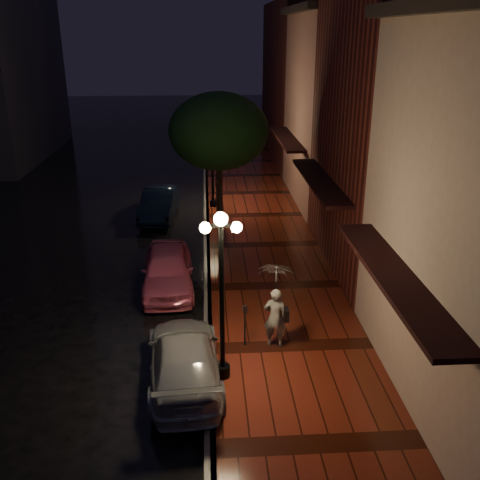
% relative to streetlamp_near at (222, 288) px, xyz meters
% --- Properties ---
extents(ground, '(120.00, 120.00, 0.00)m').
position_rel_streetlamp_near_xyz_m(ground, '(-0.35, 5.00, -2.60)').
color(ground, black).
rests_on(ground, ground).
extents(sidewalk, '(4.50, 60.00, 0.15)m').
position_rel_streetlamp_near_xyz_m(sidewalk, '(1.90, 5.00, -2.53)').
color(sidewalk, '#4D1A0D').
rests_on(sidewalk, ground).
extents(curb, '(0.25, 60.00, 0.15)m').
position_rel_streetlamp_near_xyz_m(curb, '(-0.35, 5.00, -2.53)').
color(curb, '#595451').
rests_on(curb, ground).
extents(storefront_mid, '(5.00, 8.00, 11.00)m').
position_rel_streetlamp_near_xyz_m(storefront_mid, '(6.65, 7.00, 2.90)').
color(storefront_mid, '#511914').
rests_on(storefront_mid, ground).
extents(storefront_far, '(5.00, 8.00, 9.00)m').
position_rel_streetlamp_near_xyz_m(storefront_far, '(6.65, 15.00, 1.90)').
color(storefront_far, '#8C5951').
rests_on(storefront_far, ground).
extents(storefront_extra, '(5.00, 12.00, 10.00)m').
position_rel_streetlamp_near_xyz_m(storefront_extra, '(6.65, 25.00, 2.40)').
color(storefront_extra, '#511914').
rests_on(storefront_extra, ground).
extents(streetlamp_near, '(0.96, 0.36, 4.31)m').
position_rel_streetlamp_near_xyz_m(streetlamp_near, '(0.00, 0.00, 0.00)').
color(streetlamp_near, black).
rests_on(streetlamp_near, sidewalk).
extents(streetlamp_far, '(0.96, 0.36, 4.31)m').
position_rel_streetlamp_near_xyz_m(streetlamp_far, '(0.00, 14.00, 0.00)').
color(streetlamp_far, black).
rests_on(streetlamp_far, sidewalk).
extents(street_tree, '(4.16, 4.16, 5.80)m').
position_rel_streetlamp_near_xyz_m(street_tree, '(0.26, 10.99, 1.64)').
color(street_tree, black).
rests_on(street_tree, sidewalk).
extents(pink_car, '(1.90, 4.27, 1.43)m').
position_rel_streetlamp_near_xyz_m(pink_car, '(-1.67, 5.31, -1.89)').
color(pink_car, '#CF5575').
rests_on(pink_car, ground).
extents(navy_car, '(1.75, 4.27, 1.38)m').
position_rel_streetlamp_near_xyz_m(navy_car, '(-2.53, 12.82, -1.91)').
color(navy_car, black).
rests_on(navy_car, ground).
extents(silver_car, '(2.08, 4.46, 1.26)m').
position_rel_streetlamp_near_xyz_m(silver_car, '(-0.95, 0.07, -1.97)').
color(silver_car, '#95959C').
rests_on(silver_car, ground).
extents(woman_with_umbrella, '(0.99, 1.01, 2.38)m').
position_rel_streetlamp_near_xyz_m(woman_with_umbrella, '(1.47, 1.33, -0.88)').
color(woman_with_umbrella, silver).
rests_on(woman_with_umbrella, sidewalk).
extents(parking_meter, '(0.12, 0.10, 1.21)m').
position_rel_streetlamp_near_xyz_m(parking_meter, '(0.65, 1.38, -1.72)').
color(parking_meter, black).
rests_on(parking_meter, sidewalk).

